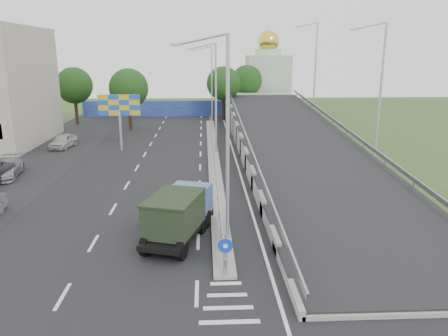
{
  "coord_description": "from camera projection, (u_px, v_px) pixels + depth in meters",
  "views": [
    {
      "loc": [
        -0.83,
        -14.65,
        9.33
      ],
      "look_at": [
        0.42,
        12.41,
        2.2
      ],
      "focal_mm": 35.0,
      "sensor_mm": 36.0,
      "label": 1
    }
  ],
  "objects": [
    {
      "name": "church",
      "position": [
        268.0,
        78.0,
        73.62
      ],
      "size": [
        7.0,
        7.0,
        13.8
      ],
      "color": "#B2CCAD",
      "rests_on": "ground"
    },
    {
      "name": "tree_left_far",
      "position": [
        74.0,
        86.0,
        57.91
      ],
      "size": [
        4.8,
        4.8,
        7.6
      ],
      "color": "black",
      "rests_on": "ground"
    },
    {
      "name": "road_surface",
      "position": [
        178.0,
        171.0,
        35.75
      ],
      "size": [
        26.0,
        90.0,
        0.04
      ],
      "primitive_type": "cube",
      "color": "black",
      "rests_on": "ground"
    },
    {
      "name": "ground",
      "position": [
        228.0,
        307.0,
        16.56
      ],
      "size": [
        160.0,
        160.0,
        0.0
      ],
      "primitive_type": "plane",
      "color": "#2D4C1E",
      "rests_on": "ground"
    },
    {
      "name": "parked_car_d",
      "position": [
        6.0,
        168.0,
        33.77
      ],
      "size": [
        2.69,
        5.04,
        1.39
      ],
      "primitive_type": "imported",
      "rotation": [
        0.0,
        0.0,
        0.16
      ],
      "color": "gray",
      "rests_on": "ground"
    },
    {
      "name": "parked_car_e",
      "position": [
        63.0,
        141.0,
        44.33
      ],
      "size": [
        2.14,
        4.32,
        1.42
      ],
      "primitive_type": "imported",
      "rotation": [
        0.0,
        0.0,
        -0.12
      ],
      "color": "#B1B0AC",
      "rests_on": "ground"
    },
    {
      "name": "lamp_post_far",
      "position": [
        210.0,
        80.0,
        59.52
      ],
      "size": [
        2.74,
        0.18,
        10.08
      ],
      "color": "#B2B5B7",
      "rests_on": "median"
    },
    {
      "name": "tree_left_mid",
      "position": [
        129.0,
        88.0,
        53.44
      ],
      "size": [
        4.8,
        4.8,
        7.6
      ],
      "color": "black",
      "rests_on": "ground"
    },
    {
      "name": "median_guardrail",
      "position": [
        213.0,
        151.0,
        39.56
      ],
      "size": [
        0.09,
        44.0,
        0.71
      ],
      "color": "gray",
      "rests_on": "median"
    },
    {
      "name": "median",
      "position": [
        214.0,
        158.0,
        39.72
      ],
      "size": [
        1.0,
        44.0,
        0.2
      ],
      "primitive_type": "cube",
      "color": "gray",
      "rests_on": "ground"
    },
    {
      "name": "blue_wall",
      "position": [
        183.0,
        109.0,
        66.31
      ],
      "size": [
        30.0,
        0.5,
        2.4
      ],
      "primitive_type": "cube",
      "color": "navy",
      "rests_on": "ground"
    },
    {
      "name": "billboard",
      "position": [
        119.0,
        108.0,
        42.14
      ],
      "size": [
        4.0,
        0.24,
        5.5
      ],
      "color": "#B2B5B7",
      "rests_on": "ground"
    },
    {
      "name": "dump_truck",
      "position": [
        179.0,
        213.0,
        22.36
      ],
      "size": [
        3.66,
        6.13,
        2.55
      ],
      "rotation": [
        0.0,
        0.0,
        -0.29
      ],
      "color": "black",
      "rests_on": "ground"
    },
    {
      "name": "tree_median_far",
      "position": [
        223.0,
        84.0,
        61.7
      ],
      "size": [
        4.8,
        4.8,
        7.6
      ],
      "color": "black",
      "rests_on": "ground"
    },
    {
      "name": "overpass_ramp",
      "position": [
        296.0,
        139.0,
        39.64
      ],
      "size": [
        10.0,
        50.0,
        3.5
      ],
      "color": "gray",
      "rests_on": "ground"
    },
    {
      "name": "sign_bollard",
      "position": [
        225.0,
        256.0,
        18.4
      ],
      "size": [
        0.64,
        0.23,
        1.67
      ],
      "color": "black",
      "rests_on": "median"
    },
    {
      "name": "lamp_post_mid",
      "position": [
        214.0,
        93.0,
        40.2
      ],
      "size": [
        2.74,
        0.18,
        10.08
      ],
      "color": "#B2B5B7",
      "rests_on": "median"
    },
    {
      "name": "lamp_post_near",
      "position": [
        224.0,
        129.0,
        20.88
      ],
      "size": [
        2.74,
        0.18,
        10.08
      ],
      "color": "#B2B5B7",
      "rests_on": "median"
    },
    {
      "name": "tree_ramp_far",
      "position": [
        247.0,
        81.0,
        68.64
      ],
      "size": [
        4.8,
        4.8,
        7.6
      ],
      "color": "black",
      "rests_on": "ground"
    },
    {
      "name": "parking_strip",
      "position": [
        16.0,
        173.0,
        35.17
      ],
      "size": [
        8.0,
        90.0,
        0.05
      ],
      "primitive_type": "cube",
      "color": "black",
      "rests_on": "ground"
    }
  ]
}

